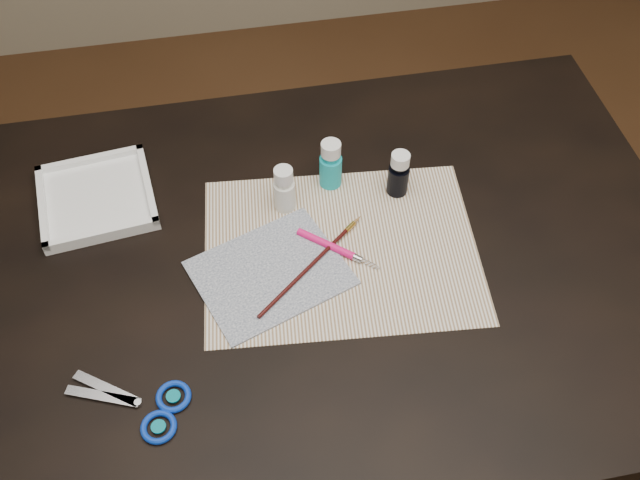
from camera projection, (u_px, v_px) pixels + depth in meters
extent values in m
cube|color=#422614|center=(320.00, 436.00, 1.82)|extent=(3.50, 3.50, 0.02)
cube|color=black|center=(320.00, 363.00, 1.52)|extent=(1.30, 0.90, 0.75)
cube|color=white|center=(341.00, 249.00, 1.24)|extent=(0.50, 0.40, 0.00)
cube|color=#131E3B|center=(270.00, 273.00, 1.20)|extent=(0.29, 0.26, 0.00)
cylinder|color=white|center=(284.00, 189.00, 1.26)|extent=(0.04, 0.04, 0.09)
cylinder|color=#13A8B5|center=(331.00, 164.00, 1.29)|extent=(0.05, 0.05, 0.10)
cylinder|color=black|center=(399.00, 174.00, 1.28)|extent=(0.04, 0.04, 0.09)
cube|color=white|center=(96.00, 197.00, 1.30)|extent=(0.22, 0.22, 0.02)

